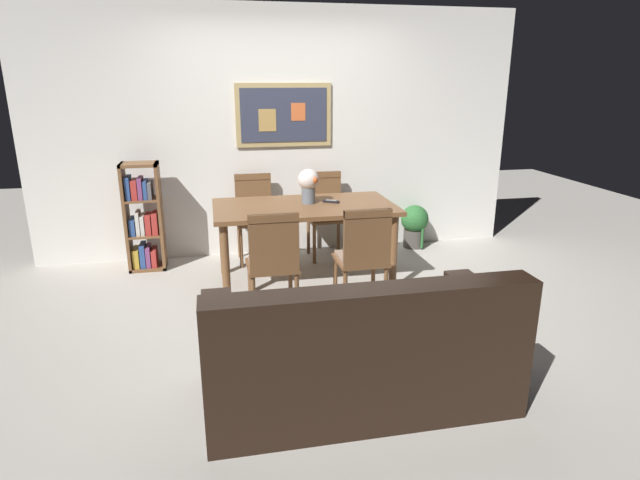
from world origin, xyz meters
name	(u,v)px	position (x,y,z in m)	size (l,w,h in m)	color
ground_plane	(308,306)	(0.00, 0.00, 0.00)	(12.00, 12.00, 0.00)	#B7B2A8
wall_back_with_painting	(280,134)	(0.00, 1.61, 1.30)	(5.20, 0.14, 2.60)	silver
dining_table	(304,214)	(0.08, 0.58, 0.66)	(1.66, 0.91, 0.76)	brown
dining_chair_near_right	(363,252)	(0.42, -0.21, 0.54)	(0.40, 0.41, 0.91)	brown
dining_chair_far_left	(255,211)	(-0.32, 1.34, 0.54)	(0.40, 0.41, 0.91)	brown
dining_chair_near_left	(273,257)	(-0.31, -0.20, 0.54)	(0.40, 0.41, 0.91)	brown
dining_chair_far_right	(325,208)	(0.43, 1.32, 0.54)	(0.40, 0.41, 0.91)	brown
leather_couch	(359,356)	(0.04, -1.42, 0.31)	(1.80, 0.84, 0.84)	black
bookshelf	(143,220)	(-1.44, 1.28, 0.51)	(0.36, 0.28, 1.09)	brown
potted_ivy	(414,224)	(1.50, 1.40, 0.27)	(0.31, 0.31, 0.50)	#4C4742
flower_vase	(309,183)	(0.13, 0.65, 0.95)	(0.20, 0.20, 0.32)	slate
tv_remote	(331,201)	(0.34, 0.63, 0.77)	(0.16, 0.12, 0.02)	black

